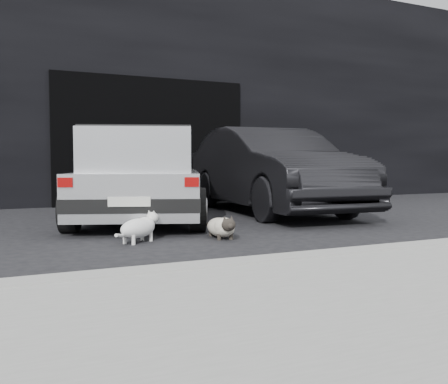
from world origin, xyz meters
name	(u,v)px	position (x,y,z in m)	size (l,w,h in m)	color
ground	(168,231)	(0.00, 0.00, 0.00)	(80.00, 80.00, 0.00)	black
building_facade	(128,94)	(1.00, 6.00, 2.50)	(34.00, 4.00, 5.00)	black
garage_opening	(152,141)	(1.00, 3.99, 1.30)	(4.00, 0.10, 2.60)	black
curb	(369,255)	(1.00, -2.60, 0.06)	(18.00, 0.25, 0.12)	gray
silver_hatchback	(142,172)	(0.00, 1.17, 0.73)	(2.80, 3.96, 1.34)	silver
second_car	(270,170)	(2.33, 1.43, 0.73)	(1.55, 4.45, 1.47)	black
cat_siamese	(222,227)	(0.37, -0.85, 0.13)	(0.35, 0.84, 0.29)	beige
cat_white	(140,227)	(-0.55, -0.71, 0.17)	(0.61, 0.51, 0.34)	white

